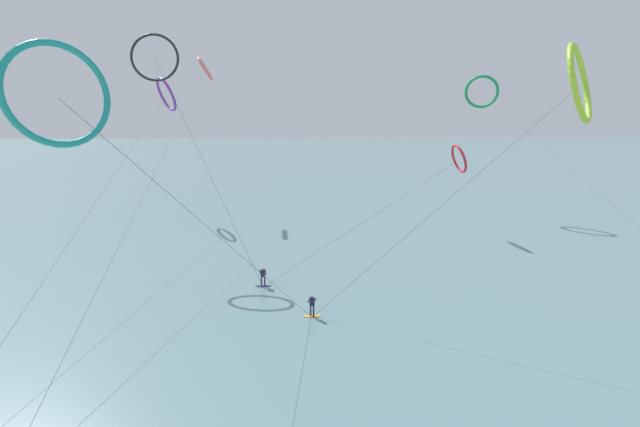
# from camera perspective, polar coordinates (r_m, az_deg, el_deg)

# --- Properties ---
(sea_water) EXTENTS (400.00, 200.00, 0.08)m
(sea_water) POSITION_cam_1_polar(r_m,az_deg,el_deg) (114.90, -1.92, 5.66)
(sea_water) COLOR slate
(sea_water) RESTS_ON ground
(surfer_navy) EXTENTS (1.40, 0.63, 1.70)m
(surfer_navy) POSITION_cam_1_polar(r_m,az_deg,el_deg) (40.08, -6.98, -7.83)
(surfer_navy) COLOR navy
(surfer_navy) RESTS_ON ground
(surfer_amber) EXTENTS (1.40, 0.73, 1.70)m
(surfer_amber) POSITION_cam_1_polar(r_m,az_deg,el_deg) (34.49, -0.97, -11.33)
(surfer_amber) COLOR orange
(surfer_amber) RESTS_ON ground
(kite_teal) EXTENTS (12.84, 12.57, 17.82)m
(kite_teal) POSITION_cam_1_polar(r_m,az_deg,el_deg) (23.10, -29.36, 12.54)
(kite_teal) COLOR teal
(kite_teal) RESTS_ON ground
(kite_violet) EXTENTS (4.78, 54.62, 18.77)m
(kite_violet) POSITION_cam_1_polar(r_m,az_deg,el_deg) (68.37, -18.28, 13.63)
(kite_violet) COLOR purple
(kite_violet) RESTS_ON ground
(kite_emerald) EXTENTS (4.77, 52.80, 19.11)m
(kite_emerald) POSITION_cam_1_polar(r_m,az_deg,el_deg) (70.57, 19.17, 13.84)
(kite_emerald) COLOR #199351
(kite_emerald) RESTS_ON ground
(kite_charcoal) EXTENTS (13.30, 12.29, 21.94)m
(kite_charcoal) POSITION_cam_1_polar(r_m,az_deg,el_deg) (51.01, -19.51, 17.49)
(kite_charcoal) COLOR black
(kite_charcoal) RESTS_ON ground
(kite_lime) EXTENTS (18.67, 5.01, 18.88)m
(kite_lime) POSITION_cam_1_polar(r_m,az_deg,el_deg) (33.64, 29.12, 13.71)
(kite_lime) COLOR #8CC62D
(kite_lime) RESTS_ON ground
(kite_coral) EXTENTS (2.52, 55.36, 21.63)m
(kite_coral) POSITION_cam_1_polar(r_m,az_deg,el_deg) (69.74, -13.87, 16.74)
(kite_coral) COLOR #EA7260
(kite_coral) RESTS_ON ground
(kite_crimson) EXTENTS (22.77, 18.43, 10.63)m
(kite_crimson) POSITION_cam_1_polar(r_m,az_deg,el_deg) (57.35, 16.58, 6.41)
(kite_crimson) COLOR red
(kite_crimson) RESTS_ON ground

